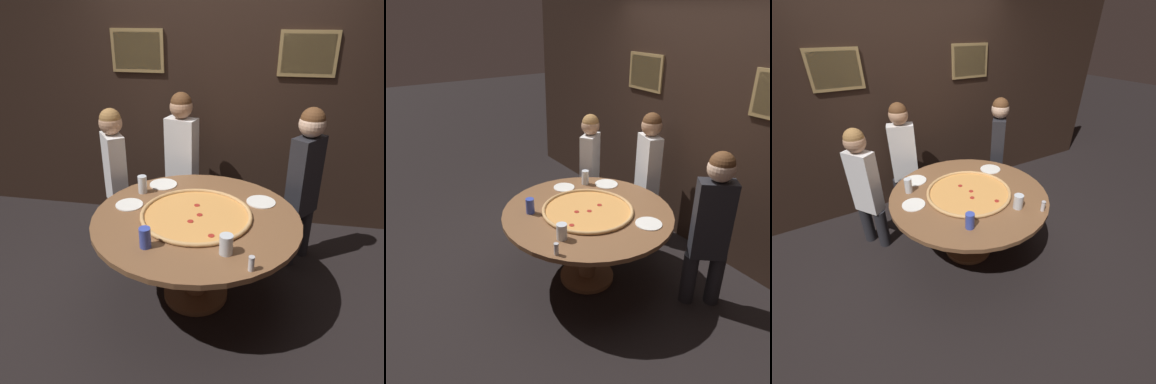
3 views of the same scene
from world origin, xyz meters
The scene contains 14 objects.
ground_plane centered at (0.00, 0.00, 0.00)m, with size 24.00×24.00×0.00m, color black.
back_wall centered at (0.00, 1.37, 1.30)m, with size 6.40×0.08×2.60m.
dining_table centered at (0.00, 0.00, 0.60)m, with size 1.54×1.54×0.74m.
giant_pizza centered at (0.00, 0.00, 0.75)m, with size 0.83×0.83×0.03m.
drink_cup_far_left centered at (0.26, -0.43, 0.81)m, with size 0.09×0.09×0.13m, color silver.
drink_cup_by_shaker centered at (-0.26, -0.45, 0.81)m, with size 0.08×0.08×0.14m, color #384CB7.
drink_cup_front_edge centered at (-0.50, 0.31, 0.81)m, with size 0.07×0.07×0.15m, color silver.
white_plate_far_back centered at (0.47, 0.31, 0.74)m, with size 0.23×0.23×0.01m, color white.
white_plate_beside_cup centered at (-0.37, 0.49, 0.74)m, with size 0.24×0.24×0.01m, color white.
white_plate_near_front centered at (-0.54, 0.08, 0.74)m, with size 0.21×0.21×0.01m, color white.
condiment_shaker centered at (0.42, -0.57, 0.79)m, with size 0.04×0.04×0.10m.
diner_far_right centered at (-0.86, 0.62, 0.77)m, with size 0.30×0.35×1.36m.
diner_side_right centered at (0.83, 0.66, 0.81)m, with size 0.32×0.36×1.43m.
diner_far_left centered at (-0.31, 1.01, 0.81)m, with size 0.38×0.24×1.44m.
Camera 2 is at (2.43, -1.69, 2.37)m, focal length 35.00 mm.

